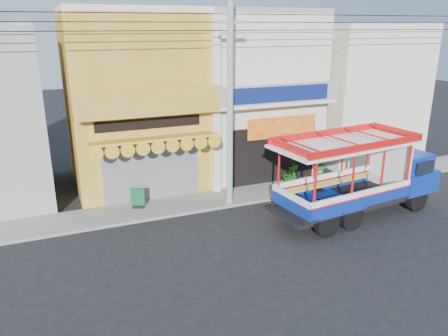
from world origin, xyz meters
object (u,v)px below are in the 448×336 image
(utility_pole, at_px, (233,89))
(potted_plant_a, at_px, (288,174))
(songthaew_truck, at_px, (368,174))
(potted_plant_c, at_px, (293,176))
(potted_plant_b, at_px, (321,173))
(green_sign, at_px, (138,199))

(utility_pole, xyz_separation_m, potted_plant_a, (3.44, 1.13, -4.45))
(songthaew_truck, relative_size, potted_plant_a, 8.25)
(songthaew_truck, bearing_deg, utility_pole, 149.48)
(songthaew_truck, distance_m, potted_plant_c, 3.95)
(potted_plant_b, height_order, potted_plant_c, potted_plant_c)
(utility_pole, relative_size, potted_plant_a, 30.26)
(songthaew_truck, xyz_separation_m, potted_plant_a, (-1.38, 3.97, -1.08))
(potted_plant_b, bearing_deg, potted_plant_c, 55.26)
(utility_pole, relative_size, potted_plant_c, 26.79)
(songthaew_truck, distance_m, potted_plant_a, 4.34)
(potted_plant_b, bearing_deg, potted_plant_a, 41.07)
(songthaew_truck, bearing_deg, potted_plant_b, 86.46)
(potted_plant_c, bearing_deg, potted_plant_a, -171.75)
(green_sign, height_order, potted_plant_b, potted_plant_b)
(utility_pole, distance_m, potted_plant_a, 5.74)
(songthaew_truck, height_order, potted_plant_a, songthaew_truck)
(green_sign, relative_size, potted_plant_a, 0.95)
(green_sign, bearing_deg, utility_pole, -13.71)
(green_sign, bearing_deg, potted_plant_b, -1.82)
(potted_plant_a, distance_m, potted_plant_b, 1.66)
(potted_plant_a, xyz_separation_m, potted_plant_b, (1.60, -0.45, 0.02))
(green_sign, distance_m, potted_plant_a, 7.39)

